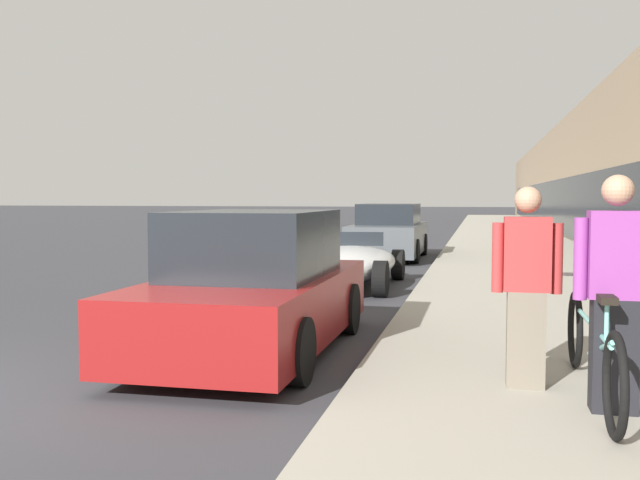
{
  "coord_description": "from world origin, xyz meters",
  "views": [
    {
      "loc": [
        4.16,
        -4.62,
        1.64
      ],
      "look_at": [
        0.19,
        12.94,
        0.54
      ],
      "focal_mm": 40.0,
      "sensor_mm": 36.0,
      "label": 1
    }
  ],
  "objects_px": {
    "person_bystander": "(527,287)",
    "tandem_bicycle": "(592,349)",
    "cruiser_bike_middle": "(614,261)",
    "vintage_roadster_curbside": "(347,263)",
    "parked_sedan_far": "(389,233)",
    "person_rider": "(615,293)",
    "parked_sedan_curbside": "(255,289)"
  },
  "relations": [
    {
      "from": "person_bystander",
      "to": "tandem_bicycle",
      "type": "bearing_deg",
      "value": -24.04
    },
    {
      "from": "person_bystander",
      "to": "cruiser_bike_middle",
      "type": "distance_m",
      "value": 7.62
    },
    {
      "from": "tandem_bicycle",
      "to": "cruiser_bike_middle",
      "type": "bearing_deg",
      "value": 79.19
    },
    {
      "from": "vintage_roadster_curbside",
      "to": "parked_sedan_far",
      "type": "bearing_deg",
      "value": 90.02
    },
    {
      "from": "person_rider",
      "to": "parked_sedan_curbside",
      "type": "height_order",
      "value": "person_rider"
    },
    {
      "from": "person_rider",
      "to": "cruiser_bike_middle",
      "type": "relative_size",
      "value": 0.94
    },
    {
      "from": "tandem_bicycle",
      "to": "person_bystander",
      "type": "xyz_separation_m",
      "value": [
        -0.47,
        0.21,
        0.43
      ]
    },
    {
      "from": "tandem_bicycle",
      "to": "parked_sedan_curbside",
      "type": "bearing_deg",
      "value": 155.01
    },
    {
      "from": "vintage_roadster_curbside",
      "to": "parked_sedan_far",
      "type": "height_order",
      "value": "parked_sedan_far"
    },
    {
      "from": "person_rider",
      "to": "vintage_roadster_curbside",
      "type": "bearing_deg",
      "value": 113.97
    },
    {
      "from": "person_bystander",
      "to": "vintage_roadster_curbside",
      "type": "xyz_separation_m",
      "value": [
        -2.72,
        6.85,
        -0.5
      ]
    },
    {
      "from": "tandem_bicycle",
      "to": "parked_sedan_far",
      "type": "bearing_deg",
      "value": 103.71
    },
    {
      "from": "parked_sedan_curbside",
      "to": "parked_sedan_far",
      "type": "bearing_deg",
      "value": 90.27
    },
    {
      "from": "parked_sedan_far",
      "to": "tandem_bicycle",
      "type": "bearing_deg",
      "value": -76.29
    },
    {
      "from": "cruiser_bike_middle",
      "to": "parked_sedan_far",
      "type": "distance_m",
      "value": 7.21
    },
    {
      "from": "parked_sedan_curbside",
      "to": "vintage_roadster_curbside",
      "type": "xyz_separation_m",
      "value": [
        -0.05,
        5.6,
        -0.25
      ]
    },
    {
      "from": "person_bystander",
      "to": "parked_sedan_far",
      "type": "xyz_separation_m",
      "value": [
        -2.73,
        12.89,
        -0.26
      ]
    },
    {
      "from": "tandem_bicycle",
      "to": "parked_sedan_far",
      "type": "distance_m",
      "value": 13.48
    },
    {
      "from": "cruiser_bike_middle",
      "to": "vintage_roadster_curbside",
      "type": "distance_m",
      "value": 4.67
    },
    {
      "from": "person_bystander",
      "to": "vintage_roadster_curbside",
      "type": "height_order",
      "value": "person_bystander"
    },
    {
      "from": "person_bystander",
      "to": "parked_sedan_far",
      "type": "bearing_deg",
      "value": 101.94
    },
    {
      "from": "cruiser_bike_middle",
      "to": "person_bystander",
      "type": "bearing_deg",
      "value": -104.58
    },
    {
      "from": "tandem_bicycle",
      "to": "vintage_roadster_curbside",
      "type": "relative_size",
      "value": 0.61
    },
    {
      "from": "cruiser_bike_middle",
      "to": "parked_sedan_curbside",
      "type": "height_order",
      "value": "parked_sedan_curbside"
    },
    {
      "from": "person_bystander",
      "to": "parked_sedan_far",
      "type": "height_order",
      "value": "person_bystander"
    },
    {
      "from": "parked_sedan_far",
      "to": "parked_sedan_curbside",
      "type": "bearing_deg",
      "value": -89.73
    },
    {
      "from": "tandem_bicycle",
      "to": "vintage_roadster_curbside",
      "type": "distance_m",
      "value": 7.75
    },
    {
      "from": "person_rider",
      "to": "parked_sedan_far",
      "type": "relative_size",
      "value": 0.39
    },
    {
      "from": "vintage_roadster_curbside",
      "to": "parked_sedan_far",
      "type": "distance_m",
      "value": 6.04
    },
    {
      "from": "tandem_bicycle",
      "to": "person_rider",
      "type": "relative_size",
      "value": 1.56
    },
    {
      "from": "tandem_bicycle",
      "to": "person_rider",
      "type": "height_order",
      "value": "person_rider"
    },
    {
      "from": "parked_sedan_far",
      "to": "person_rider",
      "type": "bearing_deg",
      "value": -76.23
    }
  ]
}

